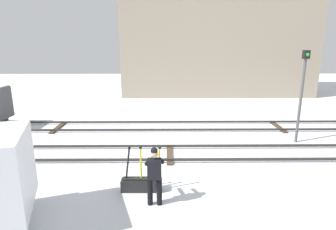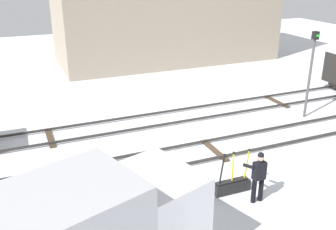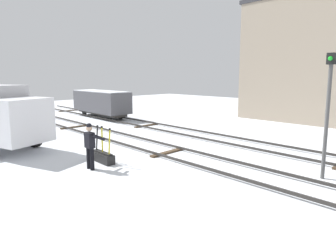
# 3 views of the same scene
# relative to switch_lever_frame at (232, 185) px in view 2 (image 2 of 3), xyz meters

# --- Properties ---
(ground_plane) EXTENTS (60.00, 60.00, 0.00)m
(ground_plane) POSITION_rel_switch_lever_frame_xyz_m (0.90, 2.73, -0.25)
(ground_plane) COLOR silver
(track_main_line) EXTENTS (44.00, 1.94, 0.18)m
(track_main_line) POSITION_rel_switch_lever_frame_xyz_m (0.90, 2.73, -0.14)
(track_main_line) COLOR #2D2B28
(track_main_line) RESTS_ON ground_plane
(track_siding_near) EXTENTS (44.00, 1.94, 0.18)m
(track_siding_near) POSITION_rel_switch_lever_frame_xyz_m (0.90, 6.45, -0.13)
(track_siding_near) COLOR #2D2B28
(track_siding_near) RESTS_ON ground_plane
(switch_lever_frame) EXTENTS (1.24, 0.37, 1.45)m
(switch_lever_frame) POSITION_rel_switch_lever_frame_xyz_m (0.00, 0.00, 0.00)
(switch_lever_frame) COLOR black
(switch_lever_frame) RESTS_ON ground_plane
(rail_worker) EXTENTS (0.53, 0.65, 1.71)m
(rail_worker) POSITION_rel_switch_lever_frame_xyz_m (0.43, -0.75, 0.71)
(rail_worker) COLOR black
(rail_worker) RESTS_ON ground_plane
(signal_post) EXTENTS (0.24, 0.32, 4.10)m
(signal_post) POSITION_rel_switch_lever_frame_xyz_m (6.70, 4.24, 2.25)
(signal_post) COLOR #4C4C4C
(signal_post) RESTS_ON ground_plane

